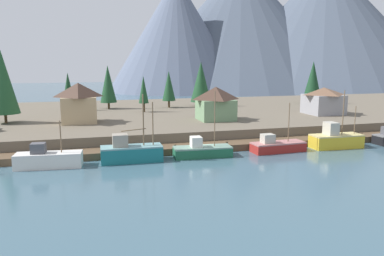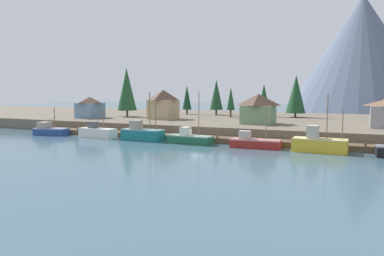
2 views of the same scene
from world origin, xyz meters
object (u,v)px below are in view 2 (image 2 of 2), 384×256
Objects in this scene: conifer_centre at (296,94)px; fishing_boat_white at (97,132)px; house_blue at (90,107)px; conifer_back_right at (216,95)px; fishing_boat_blue at (50,130)px; house_tan at (163,104)px; conifer_back_left at (231,99)px; fishing_boat_teal at (142,134)px; conifer_mid_right at (127,89)px; fishing_boat_yellow at (319,144)px; conifer_near_right at (264,97)px; conifer_near_left at (187,98)px; fishing_boat_red at (254,143)px; house_green at (258,108)px; fishing_boat_green at (190,139)px.

fishing_boat_white is at bearing -128.97° from conifer_centre.
conifer_back_right is (25.20, 24.92, 3.06)m from house_blue.
house_tan is at bearing 43.58° from fishing_boat_blue.
conifer_back_left reaches higher than house_blue.
fishing_boat_teal is 0.70× the size of conifer_mid_right.
fishing_boat_yellow is 1.13× the size of conifer_back_left.
conifer_near_right reaches higher than house_blue.
fishing_boat_blue is at bearing -108.42° from conifer_near_left.
conifer_near_right is at bearing 98.53° from fishing_boat_red.
fishing_boat_blue is at bearing -97.33° from conifer_mid_right.
conifer_back_right is (-7.12, 8.07, 0.91)m from conifer_back_left.
conifer_near_left is (-31.21, 39.68, 6.61)m from fishing_boat_red.
conifer_near_right is (-4.27, 22.24, 2.00)m from house_green.
fishing_boat_green is at bearing 5.56° from fishing_boat_white.
conifer_mid_right is (-51.65, 23.73, 8.57)m from fishing_boat_yellow.
house_tan reaches higher than fishing_boat_red.
conifer_mid_right is 1.64× the size of conifer_back_left.
conifer_mid_right is 27.90m from conifer_back_left.
fishing_boat_white is 0.93× the size of fishing_boat_yellow.
conifer_centre reaches higher than fishing_boat_white.
fishing_boat_red reaches higher than fishing_boat_white.
fishing_boat_white is 1.05× the size of conifer_back_left.
fishing_boat_green reaches higher than house_green.
house_green is at bearing -39.40° from conifer_near_left.
fishing_boat_green is 1.12× the size of fishing_boat_red.
house_blue is at bearing -135.32° from conifer_back_right.
fishing_boat_blue is 42.94m from conifer_near_left.
house_blue is 36.51m from conifer_back_left.
conifer_mid_right is (-33.38, -15.75, 2.16)m from conifer_near_right.
fishing_boat_green is 44.67m from conifer_near_left.
conifer_near_right reaches higher than fishing_boat_blue.
house_tan is at bearing 171.96° from house_green.
conifer_near_left is (1.20, 39.75, 6.41)m from fishing_boat_white.
fishing_boat_red is 1.23× the size of house_green.
fishing_boat_green is at bearing -64.02° from conifer_near_left.
conifer_back_left is (-15.22, 32.74, 6.53)m from fishing_boat_red.
house_tan reaches higher than fishing_boat_blue.
conifer_back_left is (6.69, 32.67, 6.10)m from fishing_boat_teal.
fishing_boat_white is at bearing -69.09° from conifer_mid_right.
house_blue is 0.74× the size of conifer_near_left.
conifer_back_right is at bearing 7.22° from conifer_near_left.
fishing_boat_blue is 1.10× the size of house_green.
house_tan is 13.64m from conifer_mid_right.
conifer_near_left is at bearing -179.03° from conifer_centre.
fishing_boat_red is 0.64× the size of conifer_mid_right.
fishing_boat_green is 1.47× the size of house_blue.
fishing_boat_red reaches higher than fishing_boat_blue.
fishing_boat_red is 1.31× the size of house_blue.
conifer_back_left is (32.32, 16.85, 2.15)m from house_blue.
conifer_near_right is (3.73, 39.49, 6.81)m from fishing_boat_green.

